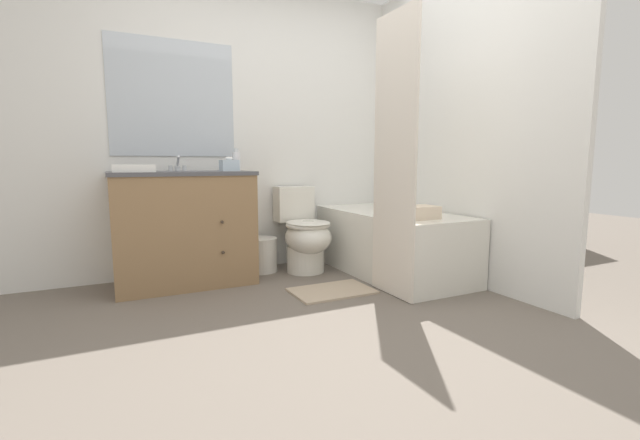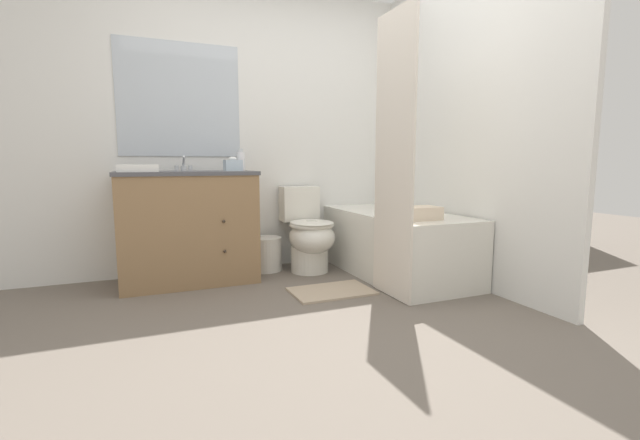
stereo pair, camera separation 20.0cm
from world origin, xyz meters
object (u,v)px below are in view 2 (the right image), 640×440
object	(u,v)px
vanity_cabinet	(188,226)
hand_towel_folded	(138,168)
wastebasket	(266,254)
bath_towel_folded	(418,213)
bath_mat	(331,291)
soap_dispenser	(241,161)
sink_faucet	(184,166)
tissue_box	(233,165)
bathtub	(396,243)
toilet	(309,235)

from	to	relation	value
vanity_cabinet	hand_towel_folded	xyz separation A→B (m)	(-0.35, -0.17, 0.46)
wastebasket	bath_towel_folded	distance (m)	1.42
vanity_cabinet	bath_mat	xyz separation A→B (m)	(0.94, -0.72, -0.45)
wastebasket	soap_dispenser	size ratio (longest dim) A/B	1.64
vanity_cabinet	hand_towel_folded	world-z (taller)	hand_towel_folded
sink_faucet	tissue_box	size ratio (longest dim) A/B	1.03
bath_towel_folded	tissue_box	bearing A→B (deg)	142.76
vanity_cabinet	bath_towel_folded	xyz separation A→B (m)	(1.53, -0.93, 0.13)
bathtub	tissue_box	bearing A→B (deg)	162.13
bath_towel_folded	sink_faucet	bearing A→B (deg)	143.68
sink_faucet	soap_dispenser	bearing A→B (deg)	-16.43
bathtub	soap_dispenser	bearing A→B (deg)	156.61
toilet	bath_mat	distance (m)	0.73
tissue_box	hand_towel_folded	distance (m)	0.72
vanity_cabinet	tissue_box	size ratio (longest dim) A/B	7.62
toilet	bathtub	xyz separation A→B (m)	(0.65, -0.39, -0.06)
vanity_cabinet	bathtub	xyz separation A→B (m)	(1.65, -0.46, -0.18)
vanity_cabinet	tissue_box	distance (m)	0.61
wastebasket	bath_mat	bearing A→B (deg)	-71.69
toilet	soap_dispenser	bearing A→B (deg)	166.80
tissue_box	wastebasket	bearing A→B (deg)	25.17
toilet	bathtub	bearing A→B (deg)	-31.13
soap_dispenser	hand_towel_folded	xyz separation A→B (m)	(-0.80, -0.23, -0.05)
toilet	bath_mat	world-z (taller)	toilet
vanity_cabinet	soap_dispenser	size ratio (longest dim) A/B	5.78
vanity_cabinet	toilet	size ratio (longest dim) A/B	1.42
toilet	wastebasket	xyz separation A→B (m)	(-0.34, 0.17, -0.18)
tissue_box	bath_mat	distance (m)	1.29
soap_dispenser	hand_towel_folded	bearing A→B (deg)	-163.92
sink_faucet	bath_mat	distance (m)	1.60
bathtub	bath_mat	distance (m)	0.81
bathtub	bath_mat	size ratio (longest dim) A/B	2.52
vanity_cabinet	bath_towel_folded	size ratio (longest dim) A/B	3.32
tissue_box	hand_towel_folded	world-z (taller)	tissue_box
soap_dispenser	bath_mat	size ratio (longest dim) A/B	0.31
toilet	wastebasket	distance (m)	0.42
sink_faucet	tissue_box	world-z (taller)	sink_faucet
soap_dispenser	hand_towel_folded	distance (m)	0.83
toilet	wastebasket	size ratio (longest dim) A/B	2.47
bathtub	tissue_box	world-z (taller)	tissue_box
vanity_cabinet	bath_towel_folded	bearing A→B (deg)	-31.34
toilet	vanity_cabinet	bearing A→B (deg)	176.02
vanity_cabinet	toilet	distance (m)	1.02
soap_dispenser	wastebasket	bearing A→B (deg)	10.07
bathtub	soap_dispenser	size ratio (longest dim) A/B	8.18
vanity_cabinet	toilet	world-z (taller)	vanity_cabinet
sink_faucet	wastebasket	bearing A→B (deg)	-8.11
soap_dispenser	bath_towel_folded	distance (m)	1.52
sink_faucet	soap_dispenser	size ratio (longest dim) A/B	0.78
sink_faucet	hand_towel_folded	size ratio (longest dim) A/B	0.51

